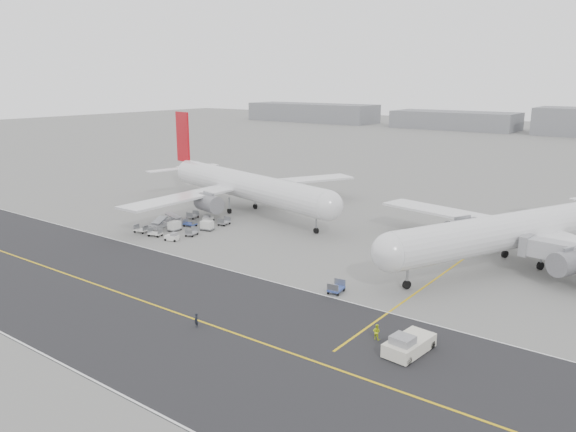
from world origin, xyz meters
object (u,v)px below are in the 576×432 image
Objects in this scene: airliner_b at (524,229)px; pushback_tug at (408,345)px; ground_crew_a at (196,320)px; ground_crew_b at (376,332)px; airliner_a at (243,185)px.

pushback_tug is at bearing -67.21° from airliner_b.
ground_crew_b is at bearing 40.34° from ground_crew_a.
ground_crew_a is at bearing 27.62° from ground_crew_b.
ground_crew_a is at bearing -130.63° from airliner_a.
airliner_a is 58.62m from airliner_b.
airliner_b is 6.43× the size of pushback_tug.
pushback_tug is 4.33m from ground_crew_b.
airliner_b is at bearing 75.21° from ground_crew_a.
airliner_a is at bearing -156.16° from airliner_b.
pushback_tug is 24.29m from ground_crew_a.
pushback_tug reaches higher than ground_crew_b.
airliner_b is at bearing -77.51° from airliner_a.
pushback_tug is 4.94× the size of ground_crew_a.
airliner_b is at bearing 93.82° from pushback_tug.
pushback_tug is at bearing 33.81° from ground_crew_a.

